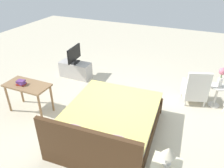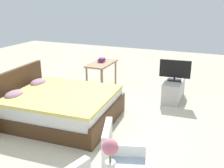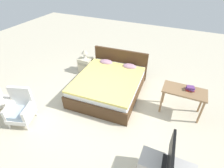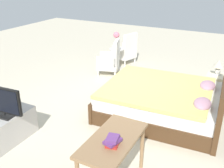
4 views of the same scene
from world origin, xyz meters
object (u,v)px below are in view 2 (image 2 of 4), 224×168
flower_vase (110,156)px  tv_stand (173,90)px  tv_flatscreen (175,70)px  armchair_by_window_right (121,166)px  vanity_desk (102,67)px  book_stack (102,60)px  bed (58,105)px

flower_vase → tv_stand: 4.03m
tv_stand → tv_flatscreen: tv_flatscreen is taller
armchair_by_window_right → flower_vase: size_ratio=1.93×
flower_vase → vanity_desk: flower_vase is taller
armchair_by_window_right → flower_vase: (-0.50, -0.07, 0.48)m
tv_stand → book_stack: size_ratio=4.17×
tv_stand → book_stack: book_stack is taller
book_stack → tv_flatscreen: bearing=-94.2°
bed → armchair_by_window_right: (-1.48, -1.93, 0.08)m
vanity_desk → book_stack: book_stack is taller
flower_vase → book_stack: (4.13, 2.03, -0.08)m
bed → tv_flatscreen: bearing=-44.4°
armchair_by_window_right → book_stack: bearing=28.3°
bed → flower_vase: size_ratio=4.79×
bed → book_stack: (2.16, 0.02, 0.48)m
book_stack → vanity_desk: bearing=-154.7°
book_stack → bed: bearing=-179.4°
armchair_by_window_right → tv_stand: (3.48, -0.03, -0.13)m
book_stack → armchair_by_window_right: bearing=-151.7°
tv_stand → vanity_desk: (0.04, 1.94, 0.38)m
flower_vase → bed: bearing=45.4°
bed → vanity_desk: bearing=-0.8°
bed → book_stack: size_ratio=9.93×
bed → armchair_by_window_right: size_ratio=2.48×
armchair_by_window_right → book_stack: 4.15m
tv_stand → book_stack: bearing=85.7°
vanity_desk → book_stack: size_ratio=4.52×
book_stack → tv_stand: bearing=-94.3°
bed → book_stack: bed is taller
armchair_by_window_right → book_stack: (3.63, 1.96, 0.40)m
tv_flatscreen → book_stack: bearing=85.8°
bed → vanity_desk: (2.05, -0.03, 0.32)m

